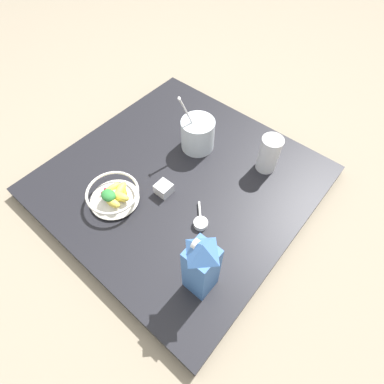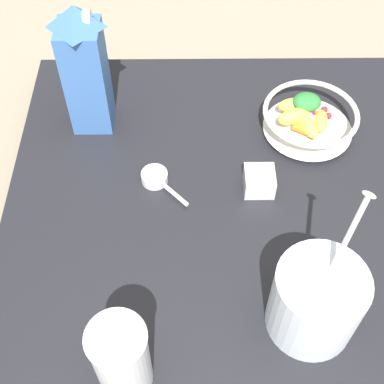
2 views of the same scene
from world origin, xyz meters
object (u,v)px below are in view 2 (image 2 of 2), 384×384
Objects in this scene: milk_carton at (85,69)px; spice_jar at (261,182)px; yogurt_tub at (317,299)px; drinking_cup at (121,358)px; fruit_bowl at (309,119)px.

milk_carton is 4.90× the size of spice_jar.
yogurt_tub reaches higher than spice_jar.
yogurt_tub is 4.68× the size of spice_jar.
milk_carton is 1.77× the size of drinking_cup.
milk_carton is at bearing 10.64° from drinking_cup.
milk_carton is (0.03, 0.42, 0.10)m from fruit_bowl.
fruit_bowl is at bearing -33.88° from drinking_cup.
fruit_bowl is at bearing -36.14° from spice_jar.
fruit_bowl is 0.18m from spice_jar.
fruit_bowl is 0.41m from yogurt_tub.
yogurt_tub is 0.29m from drinking_cup.
drinking_cup is (-0.52, -0.10, -0.06)m from milk_carton.
milk_carton is at bearing 61.16° from spice_jar.
spice_jar is (0.34, -0.22, -0.06)m from drinking_cup.
yogurt_tub is 0.27m from spice_jar.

